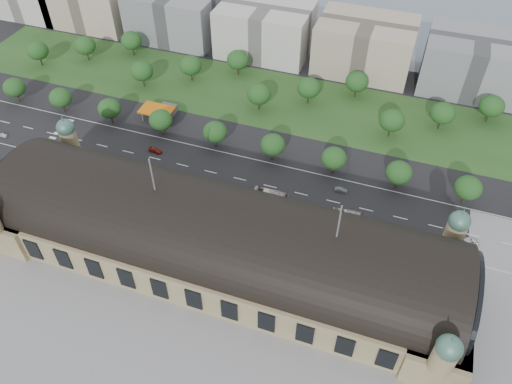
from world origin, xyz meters
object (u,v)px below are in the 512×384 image
(traffic_car_5, at_px, (341,190))
(traffic_car_6, at_px, (472,241))
(parked_car_4, at_px, (145,188))
(parked_car_0, at_px, (104,170))
(parked_car_6, at_px, (202,194))
(traffic_car_2, at_px, (146,175))
(bus_mid, at_px, (271,195))
(traffic_car_0, at_px, (2,135))
(parked_car_5, at_px, (145,180))
(bus_west, at_px, (208,190))
(petrol_station, at_px, (163,110))
(bus_east, at_px, (348,215))
(parked_car_3, at_px, (149,189))
(parked_car_1, at_px, (114,174))
(traffic_car_3, at_px, (155,150))
(parked_car_2, at_px, (85,169))

(traffic_car_5, relative_size, traffic_car_6, 0.95)
(traffic_car_5, distance_m, parked_car_4, 72.38)
(parked_car_0, bearing_deg, parked_car_6, 60.58)
(traffic_car_2, xyz_separation_m, bus_mid, (48.33, 4.61, 1.07))
(traffic_car_0, distance_m, parked_car_5, 69.06)
(traffic_car_0, bearing_deg, bus_west, 83.37)
(parked_car_5, bearing_deg, traffic_car_5, 78.78)
(petrol_station, height_order, bus_east, petrol_station)
(parked_car_3, bearing_deg, traffic_car_2, -167.42)
(parked_car_1, xyz_separation_m, bus_west, (37.56, 2.77, 0.81))
(traffic_car_2, xyz_separation_m, bus_west, (25.83, -0.39, 0.84))
(parked_car_3, relative_size, bus_mid, 0.35)
(traffic_car_0, height_order, bus_east, bus_east)
(traffic_car_0, relative_size, traffic_car_3, 0.76)
(traffic_car_0, xyz_separation_m, traffic_car_5, (139.72, 14.53, 0.04))
(traffic_car_5, height_order, parked_car_5, parked_car_5)
(parked_car_2, bearing_deg, petrol_station, 130.33)
(parked_car_5, height_order, bus_west, bus_west)
(petrol_station, relative_size, parked_car_0, 3.23)
(parked_car_3, relative_size, parked_car_4, 0.93)
(parked_car_3, xyz_separation_m, parked_car_4, (-1.71, 0.00, 0.03))
(parked_car_0, relative_size, parked_car_5, 0.73)
(traffic_car_5, relative_size, parked_car_3, 1.01)
(petrol_station, xyz_separation_m, bus_west, (37.62, -38.28, -1.37))
(petrol_station, bearing_deg, parked_car_4, -71.60)
(traffic_car_5, bearing_deg, parked_car_1, 101.11)
(traffic_car_6, bearing_deg, parked_car_1, -81.53)
(parked_car_2, bearing_deg, parked_car_5, 60.91)
(traffic_car_5, bearing_deg, parked_car_4, 106.30)
(traffic_car_2, relative_size, parked_car_2, 1.08)
(bus_west, relative_size, bus_mid, 0.87)
(traffic_car_5, height_order, parked_car_3, parked_car_3)
(petrol_station, bearing_deg, parked_car_0, -96.99)
(traffic_car_5, xyz_separation_m, parked_car_0, (-88.32, -19.44, -0.04))
(traffic_car_0, height_order, traffic_car_5, traffic_car_5)
(bus_west, bearing_deg, traffic_car_3, 67.01)
(parked_car_0, bearing_deg, traffic_car_5, 72.51)
(parked_car_4, distance_m, bus_west, 23.67)
(parked_car_1, bearing_deg, parked_car_5, 57.86)
(traffic_car_3, relative_size, bus_east, 0.52)
(bus_east, bearing_deg, parked_car_0, 89.62)
(traffic_car_6, bearing_deg, parked_car_0, -81.87)
(parked_car_5, height_order, bus_mid, bus_mid)
(parked_car_2, bearing_deg, parked_car_3, 52.28)
(traffic_car_3, bearing_deg, traffic_car_2, -161.15)
(bus_west, bearing_deg, traffic_car_5, -65.81)
(traffic_car_2, relative_size, bus_mid, 0.41)
(bus_east, bearing_deg, traffic_car_5, 17.37)
(traffic_car_0, xyz_separation_m, traffic_car_6, (186.17, 5.03, -0.04))
(parked_car_0, distance_m, parked_car_6, 40.89)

